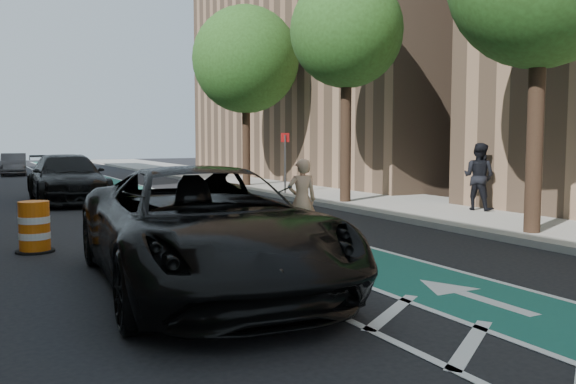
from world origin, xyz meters
TOP-DOWN VIEW (x-y plane):
  - ground at (0.00, 0.00)m, footprint 120.00×120.00m
  - bike_lane at (3.00, 10.00)m, footprint 2.00×90.00m
  - buffer_strip at (1.50, 10.00)m, footprint 1.40×90.00m
  - sidewalk_right at (9.50, 10.00)m, footprint 5.00×90.00m
  - curb_right at (7.05, 10.00)m, footprint 0.12×90.00m
  - building_right_far at (17.50, 20.00)m, footprint 14.00×22.00m
  - tree_r_c at (7.90, 8.00)m, footprint 4.20×4.20m
  - tree_r_d at (7.90, 16.00)m, footprint 4.20×4.20m
  - sign_post at (7.60, 12.00)m, footprint 0.35×0.08m
  - skateboard at (2.88, 2.12)m, footprint 0.39×0.81m
  - skateboarder at (2.88, 2.12)m, footprint 0.71×0.54m
  - suv_near at (-0.21, -0.37)m, footprint 3.54×6.81m
  - suv_far at (-0.23, 13.76)m, footprint 2.38×5.81m
  - car_grey at (-0.85, 32.42)m, footprint 1.74×4.20m
  - pedestrian at (10.00, 4.21)m, footprint 1.03×1.16m
  - barrel_a at (-2.20, 3.91)m, footprint 0.75×0.75m

SIDE VIEW (x-z plane):
  - ground at x=0.00m, z-range 0.00..0.00m
  - buffer_strip at x=1.50m, z-range 0.00..0.01m
  - bike_lane at x=3.00m, z-range 0.00..0.01m
  - sidewalk_right at x=9.50m, z-range 0.00..0.15m
  - curb_right at x=7.05m, z-range 0.00..0.16m
  - skateboard at x=2.88m, z-range 0.03..0.14m
  - barrel_a at x=-2.20m, z-range -0.03..0.99m
  - car_grey at x=-0.85m, z-range 0.00..1.35m
  - suv_far at x=-0.23m, z-range 0.00..1.69m
  - suv_near at x=-0.21m, z-range 0.00..1.83m
  - skateboarder at x=2.88m, z-range 0.11..1.84m
  - pedestrian at x=10.00m, z-range 0.15..2.13m
  - sign_post at x=7.60m, z-range 0.11..2.59m
  - tree_r_c at x=7.90m, z-range 1.82..9.72m
  - tree_r_d at x=7.90m, z-range 1.82..9.72m
  - building_right_far at x=17.50m, z-range 0.00..19.00m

